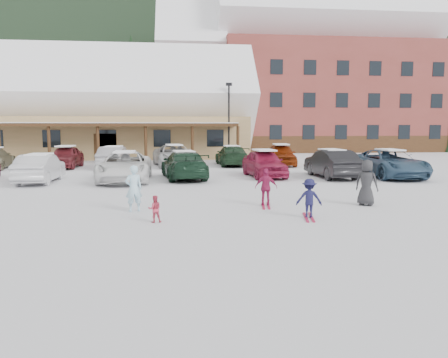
{
  "coord_description": "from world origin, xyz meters",
  "views": [
    {
      "loc": [
        -1.3,
        -13.44,
        2.74
      ],
      "look_at": [
        0.3,
        1.0,
        1.0
      ],
      "focal_mm": 35.0,
      "sensor_mm": 36.0,
      "label": 1
    }
  ],
  "objects": [
    {
      "name": "parked_car_4",
      "position": [
        3.53,
        10.08,
        0.74
      ],
      "size": [
        2.09,
        4.5,
        1.49
      ],
      "primitive_type": "imported",
      "rotation": [
        0.0,
        0.0,
        0.08
      ],
      "color": "#9E1E43",
      "rests_on": "ground"
    },
    {
      "name": "parked_car_6",
      "position": [
        10.29,
        9.14,
        0.76
      ],
      "size": [
        2.56,
        5.47,
        1.51
      ],
      "primitive_type": "imported",
      "rotation": [
        0.0,
        0.0,
        0.01
      ],
      "color": "#34526D",
      "rests_on": "ground"
    },
    {
      "name": "toddler_red",
      "position": [
        -1.92,
        -0.94,
        0.39
      ],
      "size": [
        0.42,
        0.35,
        0.79
      ],
      "primitive_type": "imported",
      "rotation": [
        0.0,
        0.0,
        3.29
      ],
      "color": "#C53B53",
      "rests_on": "ground"
    },
    {
      "name": "parked_car_10",
      "position": [
        -1.41,
        16.99,
        0.76
      ],
      "size": [
        3.31,
        5.77,
        1.52
      ],
      "primitive_type": "imported",
      "rotation": [
        0.0,
        0.0,
        0.15
      ],
      "color": "silver",
      "rests_on": "ground"
    },
    {
      "name": "day_lodge",
      "position": [
        -9.0,
        27.96,
        3.94
      ],
      "size": [
        29.12,
        12.5,
        10.38
      ],
      "color": "tan",
      "rests_on": "ground"
    },
    {
      "name": "parked_car_8",
      "position": [
        -8.65,
        16.79,
        0.74
      ],
      "size": [
        1.78,
        4.34,
        1.47
      ],
      "primitive_type": "imported",
      "rotation": [
        0.0,
        0.0,
        -0.01
      ],
      "color": "maroon",
      "rests_on": "ground"
    },
    {
      "name": "alpine_hotel",
      "position": [
        14.27,
        38.0,
        8.63
      ],
      "size": [
        31.48,
        14.01,
        21.48
      ],
      "color": "maroon",
      "rests_on": "ground"
    },
    {
      "name": "parked_car_12",
      "position": [
        6.16,
        17.0,
        0.76
      ],
      "size": [
        2.18,
        4.61,
        1.52
      ],
      "primitive_type": "imported",
      "rotation": [
        0.0,
        0.0,
        -0.09
      ],
      "color": "maroon",
      "rests_on": "ground"
    },
    {
      "name": "parked_car_1",
      "position": [
        -7.97,
        8.83,
        0.7
      ],
      "size": [
        1.57,
        4.3,
        1.41
      ],
      "primitive_type": "imported",
      "rotation": [
        0.0,
        0.0,
        3.16
      ],
      "color": "silver",
      "rests_on": "ground"
    },
    {
      "name": "conifer_3",
      "position": [
        6.0,
        44.0,
        5.12
      ],
      "size": [
        3.96,
        3.96,
        9.18
      ],
      "color": "black",
      "rests_on": "ground"
    },
    {
      "name": "conifer_4",
      "position": [
        34.0,
        46.0,
        6.54
      ],
      "size": [
        5.06,
        5.06,
        11.73
      ],
      "color": "black",
      "rests_on": "ground"
    },
    {
      "name": "lamp_post",
      "position": [
        3.15,
        23.03,
        3.59
      ],
      "size": [
        0.5,
        0.25,
        6.37
      ],
      "color": "black",
      "rests_on": "ground"
    },
    {
      "name": "skis_child_magenta",
      "position": [
        1.8,
        1.3,
        0.01
      ],
      "size": [
        0.44,
        1.41,
        0.03
      ],
      "primitive_type": "cube",
      "rotation": [
        0.0,
        0.0,
        2.97
      ],
      "color": "#A7173E",
      "rests_on": "ground"
    },
    {
      "name": "bystander_dark",
      "position": [
        5.31,
        1.01,
        0.8
      ],
      "size": [
        0.93,
        0.9,
        1.61
      ],
      "primitive_type": "imported",
      "rotation": [
        0.0,
        0.0,
        2.44
      ],
      "color": "#2A2A2D",
      "rests_on": "ground"
    },
    {
      "name": "parked_car_3",
      "position": [
        -0.88,
        9.69,
        0.73
      ],
      "size": [
        2.66,
        5.26,
        1.46
      ],
      "primitive_type": "imported",
      "rotation": [
        0.0,
        0.0,
        3.27
      ],
      "color": "#173423",
      "rests_on": "ground"
    },
    {
      "name": "child_navy",
      "position": [
        2.69,
        -0.81,
        0.6
      ],
      "size": [
        0.84,
        0.59,
        1.19
      ],
      "primitive_type": "imported",
      "rotation": [
        0.0,
        0.0,
        2.94
      ],
      "color": "#15153C",
      "rests_on": "ground"
    },
    {
      "name": "parked_car_5",
      "position": [
        7.08,
        9.31,
        0.76
      ],
      "size": [
        1.75,
        4.67,
        1.53
      ],
      "primitive_type": "imported",
      "rotation": [
        0.0,
        0.0,
        3.17
      ],
      "color": "black",
      "rests_on": "ground"
    },
    {
      "name": "adult_skier",
      "position": [
        -2.67,
        0.78,
        0.76
      ],
      "size": [
        0.63,
        0.5,
        1.51
      ],
      "primitive_type": "imported",
      "rotation": [
        0.0,
        0.0,
        3.42
      ],
      "color": "#ADD9ED",
      "rests_on": "ground"
    },
    {
      "name": "forested_hillside",
      "position": [
        0.0,
        85.0,
        19.0
      ],
      "size": [
        300.0,
        70.0,
        38.0
      ],
      "primitive_type": "cube",
      "color": "black",
      "rests_on": "ground"
    },
    {
      "name": "parked_car_9",
      "position": [
        -5.42,
        16.31,
        0.73
      ],
      "size": [
        1.75,
        4.47,
        1.45
      ],
      "primitive_type": "imported",
      "rotation": [
        0.0,
        0.0,
        3.09
      ],
      "color": "#9A999E",
      "rests_on": "ground"
    },
    {
      "name": "child_magenta",
      "position": [
        1.8,
        1.3,
        0.65
      ],
      "size": [
        0.81,
        0.45,
        1.31
      ],
      "primitive_type": "imported",
      "rotation": [
        0.0,
        0.0,
        2.97
      ],
      "color": "#9D1E4D",
      "rests_on": "ground"
    },
    {
      "name": "skis_child_navy",
      "position": [
        2.69,
        -0.81,
        0.01
      ],
      "size": [
        0.48,
        1.41,
        0.03
      ],
      "primitive_type": "cube",
      "rotation": [
        0.0,
        0.0,
        2.94
      ],
      "color": "#A7173E",
      "rests_on": "ground"
    },
    {
      "name": "parked_car_11",
      "position": [
        2.66,
        17.32,
        0.7
      ],
      "size": [
        2.06,
        4.88,
        1.4
      ],
      "primitive_type": "imported",
      "rotation": [
        0.0,
        0.0,
        3.16
      ],
      "color": "#1E3B23",
      "rests_on": "ground"
    },
    {
      "name": "ground",
      "position": [
        0.0,
        0.0,
        0.0
      ],
      "size": [
        160.0,
        160.0,
        0.0
      ],
      "primitive_type": "plane",
      "color": "silver",
      "rests_on": "ground"
    },
    {
      "name": "parked_car_2",
      "position": [
        -3.86,
        8.9,
        0.75
      ],
      "size": [
        2.62,
        5.48,
        1.51
      ],
      "primitive_type": "imported",
      "rotation": [
        0.0,
        0.0,
        0.02
      ],
      "color": "white",
      "rests_on": "ground"
    }
  ]
}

